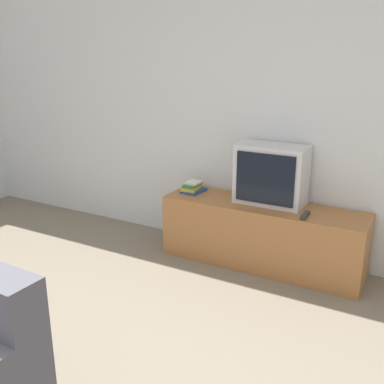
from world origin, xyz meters
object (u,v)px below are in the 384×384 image
object	(u,v)px
tv_stand	(262,235)
book_stack	(193,187)
remote_on_stand	(305,215)
television	(271,175)

from	to	relation	value
tv_stand	book_stack	distance (m)	0.74
tv_stand	remote_on_stand	world-z (taller)	remote_on_stand
book_stack	remote_on_stand	world-z (taller)	book_stack
television	book_stack	size ratio (longest dim) A/B	2.46
tv_stand	book_stack	size ratio (longest dim) A/B	7.36
tv_stand	television	xyz separation A→B (m)	(0.03, 0.07, 0.50)
book_stack	remote_on_stand	xyz separation A→B (m)	(1.04, -0.14, -0.03)
tv_stand	remote_on_stand	size ratio (longest dim) A/B	9.75
television	book_stack	world-z (taller)	television
tv_stand	book_stack	bearing A→B (deg)	177.73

